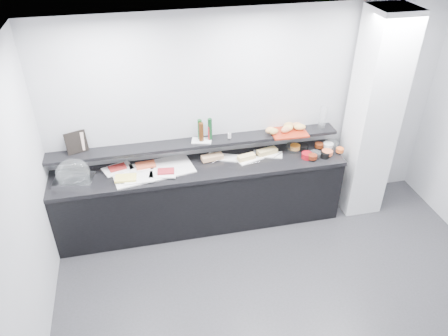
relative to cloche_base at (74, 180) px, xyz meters
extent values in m
plane|color=#2D2D30|center=(2.19, -1.70, -0.92)|extent=(5.00, 5.00, 0.00)
cube|color=#B1B3B8|center=(2.19, 0.30, 0.43)|extent=(5.00, 0.02, 2.70)
plane|color=white|center=(2.19, -1.70, 1.78)|extent=(5.00, 5.00, 0.00)
cube|color=white|center=(3.69, -0.05, 0.43)|extent=(0.50, 0.50, 2.70)
cube|color=black|center=(1.49, 0.00, -0.50)|extent=(3.60, 0.60, 0.85)
cube|color=black|center=(1.49, 0.00, -0.05)|extent=(3.62, 0.62, 0.05)
cube|color=black|center=(1.49, 0.18, 0.21)|extent=(3.60, 0.25, 0.04)
cube|color=silver|center=(0.00, 0.00, 0.00)|extent=(0.50, 0.38, 0.04)
ellipsoid|color=white|center=(0.00, 0.00, 0.11)|extent=(0.42, 0.31, 0.34)
cube|color=silver|center=(0.92, 0.02, -0.01)|extent=(1.02, 0.62, 0.01)
cube|color=white|center=(0.50, 0.12, 0.00)|extent=(0.41, 0.34, 0.01)
cube|color=maroon|center=(0.50, 0.12, 0.02)|extent=(0.23, 0.17, 0.02)
cube|color=white|center=(0.78, 0.10, 0.00)|extent=(0.30, 0.21, 0.01)
cube|color=#C74A28|center=(0.84, 0.11, 0.02)|extent=(0.25, 0.17, 0.02)
cube|color=white|center=(0.74, -0.13, 0.00)|extent=(0.34, 0.23, 0.01)
cube|color=#F3DF5E|center=(0.59, -0.12, 0.02)|extent=(0.26, 0.18, 0.02)
cube|color=white|center=(1.03, -0.09, 0.00)|extent=(0.35, 0.27, 0.01)
cube|color=maroon|center=(1.06, -0.08, 0.02)|extent=(0.21, 0.15, 0.02)
cube|color=white|center=(1.80, 0.13, -0.01)|extent=(0.42, 0.30, 0.01)
cube|color=tan|center=(1.66, 0.10, 0.02)|extent=(0.28, 0.14, 0.06)
cylinder|color=#B0B2B7|center=(1.70, 0.04, 0.00)|extent=(0.14, 0.09, 0.01)
cube|color=white|center=(2.13, 0.01, -0.01)|extent=(0.36, 0.25, 0.01)
cube|color=#E1BF76|center=(2.08, 0.01, 0.02)|extent=(0.24, 0.13, 0.06)
cylinder|color=#B5B7BC|center=(2.15, -0.10, 0.00)|extent=(0.16, 0.04, 0.01)
cube|color=white|center=(2.38, 0.08, -0.01)|extent=(0.40, 0.27, 0.01)
cube|color=tan|center=(2.37, 0.09, 0.02)|extent=(0.28, 0.16, 0.06)
cylinder|color=silver|center=(2.50, 0.02, 0.00)|extent=(0.14, 0.10, 0.01)
cylinder|color=white|center=(2.73, 0.12, 0.02)|extent=(0.24, 0.24, 0.07)
cylinder|color=orange|center=(2.76, 0.12, 0.03)|extent=(0.16, 0.16, 0.05)
cylinder|color=black|center=(2.86, 0.10, 0.02)|extent=(0.14, 0.14, 0.07)
cylinder|color=#63240E|center=(3.08, 0.09, 0.03)|extent=(0.14, 0.14, 0.05)
cylinder|color=silver|center=(3.26, 0.10, 0.02)|extent=(0.24, 0.24, 0.07)
cylinder|color=white|center=(3.20, 0.07, 0.03)|extent=(0.14, 0.14, 0.05)
cylinder|color=maroon|center=(2.84, -0.10, 0.02)|extent=(0.17, 0.17, 0.07)
cylinder|color=#5B1D0D|center=(2.89, -0.16, 0.03)|extent=(0.14, 0.14, 0.05)
cylinder|color=white|center=(2.95, -0.10, 0.02)|extent=(0.14, 0.14, 0.07)
cylinder|color=#DF6036|center=(3.11, -0.10, 0.03)|extent=(0.14, 0.14, 0.05)
cylinder|color=black|center=(3.07, -0.13, 0.02)|extent=(0.15, 0.15, 0.07)
cylinder|color=orange|center=(3.30, -0.08, 0.03)|extent=(0.13, 0.13, 0.05)
cube|color=black|center=(0.07, 0.24, 0.36)|extent=(0.26, 0.15, 0.26)
cube|color=#D9AA9C|center=(0.08, 0.26, 0.36)|extent=(0.17, 0.08, 0.22)
cube|color=white|center=(1.55, 0.18, 0.24)|extent=(0.27, 0.21, 0.01)
cylinder|color=#0F3A17|center=(1.54, 0.22, 0.37)|extent=(0.06, 0.06, 0.26)
cylinder|color=#3E200B|center=(1.54, 0.17, 0.36)|extent=(0.07, 0.07, 0.24)
cylinder|color=#0E3619|center=(1.65, 0.18, 0.38)|extent=(0.07, 0.07, 0.28)
cylinder|color=#B20C17|center=(1.65, 0.18, 0.33)|extent=(0.05, 0.05, 0.18)
cylinder|color=white|center=(1.89, 0.16, 0.28)|extent=(0.04, 0.04, 0.07)
cylinder|color=silver|center=(1.90, 0.15, 0.28)|extent=(0.03, 0.03, 0.07)
cube|color=maroon|center=(2.66, 0.14, 0.24)|extent=(0.46, 0.33, 0.02)
ellipsoid|color=#B48244|center=(2.69, 0.23, 0.29)|extent=(0.15, 0.11, 0.08)
ellipsoid|color=#B07143|center=(2.79, 0.21, 0.29)|extent=(0.15, 0.11, 0.08)
ellipsoid|color=#B38D44|center=(2.45, 0.12, 0.29)|extent=(0.13, 0.09, 0.08)
ellipsoid|color=#BD7748|center=(2.61, 0.12, 0.29)|extent=(0.13, 0.09, 0.08)
ellipsoid|color=tan|center=(2.81, 0.16, 0.29)|extent=(0.16, 0.11, 0.08)
ellipsoid|color=tan|center=(2.42, 0.16, 0.29)|extent=(0.15, 0.12, 0.08)
ellipsoid|color=gold|center=(2.65, 0.16, 0.29)|extent=(0.18, 0.14, 0.08)
cylinder|color=white|center=(3.12, 0.18, 0.38)|extent=(0.12, 0.12, 0.30)
camera|label=1|loc=(0.82, -4.44, 2.92)|focal=35.00mm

